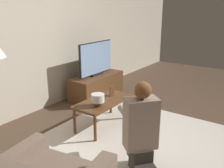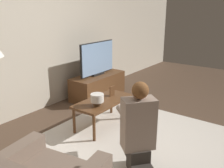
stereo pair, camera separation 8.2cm
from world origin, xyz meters
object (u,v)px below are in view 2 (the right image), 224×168
Objects in this scene: tv at (97,58)px; table_lamp at (97,99)px; person_kneeling at (139,129)px; coffee_table at (104,103)px.

table_lamp is at bearing -140.58° from tv.
table_lamp is (-1.16, -0.95, -0.25)m from tv.
tv reaches higher than person_kneeling.
tv is 0.97× the size of coffee_table.
tv is 5.07× the size of table_lamp.
table_lamp is (0.37, 0.87, 0.03)m from person_kneeling.
coffee_table is at bearing 17.13° from table_lamp.
coffee_table is at bearing -136.65° from tv.
table_lamp reaches higher than coffee_table.
coffee_table is at bearing -82.25° from person_kneeling.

